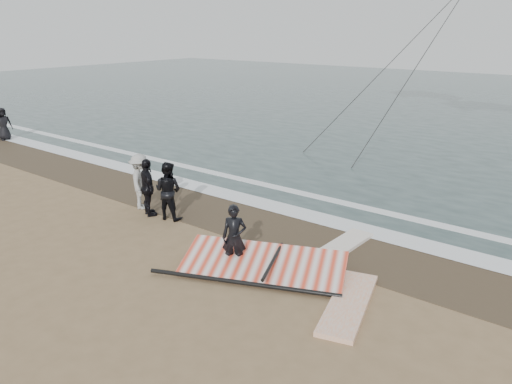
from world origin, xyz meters
TOP-DOWN VIEW (x-y plane):
  - ground at (0.00, 0.00)m, footprint 120.00×120.00m
  - wet_sand at (0.00, 4.50)m, footprint 120.00×2.80m
  - foam_near at (0.00, 5.90)m, footprint 120.00×0.90m
  - foam_far at (0.00, 7.60)m, footprint 120.00×0.45m
  - man_main at (-1.00, 1.78)m, footprint 0.72×0.65m
  - board_white at (2.06, 1.92)m, footprint 1.47×2.86m
  - board_cream at (0.53, 4.40)m, footprint 0.74×2.49m
  - trio_cluster at (-5.51, 3.09)m, footprint 2.56×1.39m
  - sail_rig at (-0.31, 2.07)m, footprint 4.25×3.14m

SIDE VIEW (x-z plane):
  - ground at x=0.00m, z-range 0.00..0.00m
  - wet_sand at x=0.00m, z-range 0.00..0.01m
  - foam_near at x=0.00m, z-range 0.02..0.03m
  - foam_far at x=0.00m, z-range 0.02..0.03m
  - board_cream at x=0.53m, z-range 0.00..0.10m
  - board_white at x=2.06m, z-range 0.00..0.11m
  - sail_rig at x=-0.31m, z-range -0.06..0.45m
  - man_main at x=-1.00m, z-range 0.00..1.64m
  - trio_cluster at x=-5.51m, z-range -0.01..1.82m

